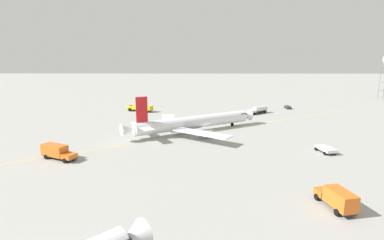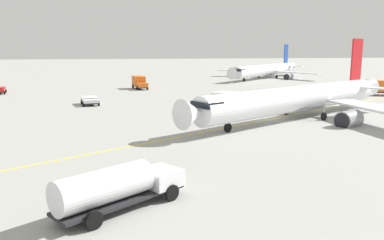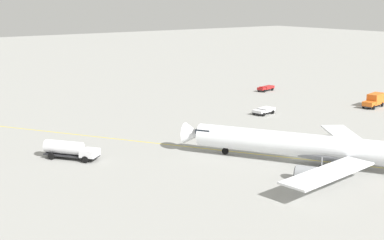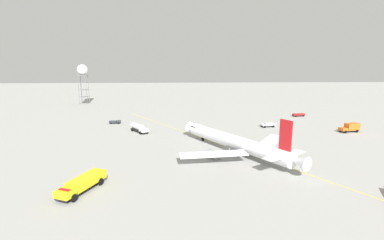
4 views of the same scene
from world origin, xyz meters
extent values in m
plane|color=#9E9E99|center=(0.00, 0.00, 0.00)|extent=(600.00, 600.00, 0.00)
cylinder|color=white|center=(-3.53, 0.63, 2.91)|extent=(33.48, 22.05, 3.62)
cone|color=white|center=(13.32, 10.72, 2.91)|extent=(4.34, 4.49, 3.44)
cone|color=white|center=(-20.62, -9.61, 3.21)|extent=(5.01, 4.70, 3.08)
cube|color=black|center=(11.43, 9.59, 3.72)|extent=(3.64, 3.88, 0.70)
ellipsoid|color=gray|center=(-5.11, -0.32, 1.91)|extent=(13.06, 9.62, 1.99)
cube|color=red|center=(-17.44, -7.70, 8.10)|extent=(2.87, 1.85, 6.75)
cube|color=white|center=(-19.11, -4.91, 3.63)|extent=(4.84, 5.69, 0.20)
cube|color=white|center=(-15.76, -10.50, 3.63)|extent=(4.84, 5.69, 0.20)
cube|color=white|center=(-11.81, 7.20, 2.28)|extent=(5.85, 16.51, 0.28)
cube|color=white|center=(-1.65, -9.77, 2.28)|extent=(15.71, 12.54, 0.28)
cylinder|color=gray|center=(-8.00, 6.66, 0.82)|extent=(4.21, 3.85, 2.41)
cylinder|color=black|center=(-6.47, 7.57, 0.82)|extent=(1.18, 1.83, 2.05)
cylinder|color=gray|center=(-0.32, -6.15, 0.82)|extent=(4.21, 3.85, 2.41)
cylinder|color=black|center=(1.21, -5.24, 0.82)|extent=(1.18, 1.83, 2.05)
cylinder|color=#9EA0A5|center=(8.49, 7.83, 1.41)|extent=(0.20, 0.20, 1.73)
cylinder|color=black|center=(8.49, 7.83, 0.55)|extent=(1.10, 0.82, 1.10)
cylinder|color=#9EA0A5|center=(-6.76, 2.44, 1.41)|extent=(0.20, 0.20, 1.73)
cylinder|color=black|center=(-6.76, 2.44, 0.55)|extent=(1.10, 0.82, 1.10)
cylinder|color=#9EA0A5|center=(-3.46, -3.07, 1.41)|extent=(0.20, 0.20, 1.73)
cylinder|color=black|center=(-3.46, -3.07, 0.55)|extent=(1.10, 0.82, 1.10)
cube|color=#232326|center=(-25.62, 33.29, 0.80)|extent=(10.94, 6.43, 0.20)
cube|color=yellow|center=(-29.50, 34.88, 1.50)|extent=(3.35, 3.68, 1.20)
cube|color=black|center=(-30.52, 35.29, 1.68)|extent=(1.03, 2.36, 0.67)
cube|color=yellow|center=(-24.41, 32.80, 1.70)|extent=(8.70, 5.87, 1.60)
cube|color=red|center=(-29.50, 34.88, 2.20)|extent=(1.35, 2.17, 0.16)
cylinder|color=black|center=(-29.68, 33.33, 0.70)|extent=(1.40, 0.79, 1.40)
cylinder|color=black|center=(-28.54, 36.11, 0.70)|extent=(1.40, 0.79, 1.40)
cylinder|color=black|center=(-22.99, 30.60, 0.70)|extent=(1.40, 0.79, 1.40)
cylinder|color=black|center=(-21.86, 33.37, 0.70)|extent=(1.40, 0.79, 1.40)
cube|color=#232326|center=(26.89, -18.49, 0.50)|extent=(3.14, 5.53, 0.20)
cube|color=white|center=(26.55, -16.70, 0.88)|extent=(2.83, 2.02, 0.55)
cube|color=black|center=(26.42, -16.03, 0.96)|extent=(2.15, 0.49, 0.31)
cube|color=white|center=(27.06, -19.35, 0.95)|extent=(3.19, 3.87, 0.70)
cylinder|color=black|center=(25.28, -16.94, 0.40)|extent=(0.43, 0.84, 0.80)
cylinder|color=black|center=(27.82, -16.45, 0.40)|extent=(0.43, 0.84, 0.80)
cylinder|color=black|center=(25.94, -20.37, 0.40)|extent=(0.43, 0.84, 0.80)
cylinder|color=black|center=(28.48, -19.88, 0.40)|extent=(0.43, 0.84, 0.80)
cube|color=#232326|center=(17.15, -44.11, 0.60)|extent=(3.45, 7.39, 0.20)
cube|color=orange|center=(16.65, -41.67, 1.20)|extent=(2.81, 2.58, 1.00)
cube|color=black|center=(16.46, -40.73, 1.35)|extent=(2.02, 0.49, 0.56)
cube|color=orange|center=(17.39, -45.26, 1.90)|extent=(3.34, 5.17, 2.40)
cylinder|color=black|center=(15.46, -41.92, 0.50)|extent=(0.47, 1.04, 1.00)
cylinder|color=black|center=(17.85, -41.43, 0.50)|extent=(0.47, 1.04, 1.00)
cylinder|color=black|center=(16.42, -46.59, 0.50)|extent=(0.47, 1.04, 1.00)
cylinder|color=black|center=(18.80, -46.10, 0.50)|extent=(0.47, 1.04, 1.00)
cube|color=#232326|center=(20.90, 28.91, 0.65)|extent=(8.46, 7.02, 0.20)
cube|color=silver|center=(18.30, 27.00, 1.30)|extent=(3.48, 3.53, 1.10)
cube|color=black|center=(17.41, 26.36, 1.47)|extent=(1.36, 1.82, 0.62)
cylinder|color=silver|center=(21.95, 29.68, 1.81)|extent=(6.30, 5.40, 2.12)
cylinder|color=black|center=(19.17, 26.03, 0.55)|extent=(1.05, 0.88, 1.10)
cylinder|color=black|center=(17.63, 28.14, 0.55)|extent=(1.05, 0.88, 1.10)
cylinder|color=black|center=(23.96, 29.53, 0.55)|extent=(1.05, 0.88, 1.10)
cylinder|color=black|center=(22.42, 31.64, 0.55)|extent=(1.05, 0.88, 1.10)
cube|color=#232326|center=(36.14, 40.54, 0.42)|extent=(1.48, 4.44, 0.20)
cube|color=#2D333D|center=(36.17, 39.00, 0.87)|extent=(1.68, 1.35, 0.70)
cube|color=black|center=(36.17, 38.43, 0.97)|extent=(1.40, 0.10, 0.39)
cube|color=#2D333D|center=(36.13, 41.31, 0.82)|extent=(1.71, 2.92, 0.60)
cylinder|color=black|center=(37.00, 39.01, 0.32)|extent=(0.29, 0.64, 0.64)
cylinder|color=black|center=(35.33, 38.98, 0.32)|extent=(0.29, 0.64, 0.64)
cylinder|color=black|center=(36.96, 41.97, 0.32)|extent=(0.29, 0.64, 0.64)
cylinder|color=black|center=(35.29, 41.95, 0.32)|extent=(0.29, 0.64, 0.64)
cube|color=#232326|center=(47.93, -39.59, 0.48)|extent=(2.69, 5.89, 0.20)
cube|color=red|center=(47.53, -37.63, 0.91)|extent=(2.17, 2.04, 0.65)
cube|color=black|center=(47.38, -36.89, 1.00)|extent=(1.55, 0.39, 0.36)
cube|color=red|center=(48.12, -40.52, 0.93)|extent=(2.58, 4.08, 0.70)
cube|color=red|center=(47.53, -37.63, 1.33)|extent=(1.40, 0.85, 0.16)
cylinder|color=black|center=(46.62, -37.82, 0.38)|extent=(0.43, 0.80, 0.76)
cylinder|color=black|center=(48.45, -37.45, 0.38)|extent=(0.43, 0.80, 0.76)
cylinder|color=black|center=(47.37, -41.56, 0.38)|extent=(0.43, 0.80, 0.76)
cylinder|color=black|center=(49.20, -41.19, 0.38)|extent=(0.43, 0.80, 0.76)
cylinder|color=slate|center=(98.53, 73.70, 8.45)|extent=(0.24, 0.24, 16.90)
cylinder|color=slate|center=(94.06, 73.70, 8.45)|extent=(0.24, 0.24, 16.90)
cylinder|color=slate|center=(94.06, 69.22, 8.45)|extent=(0.24, 0.24, 16.90)
cylinder|color=slate|center=(98.53, 69.22, 8.45)|extent=(0.24, 0.24, 16.90)
cube|color=slate|center=(96.29, 71.46, 4.23)|extent=(4.68, 4.68, 0.16)
cube|color=slate|center=(96.29, 71.46, 8.45)|extent=(4.68, 4.68, 0.16)
cube|color=slate|center=(96.29, 71.46, 12.68)|extent=(4.68, 4.68, 0.16)
cube|color=slate|center=(96.29, 71.46, 17.05)|extent=(5.28, 5.28, 0.30)
sphere|color=white|center=(96.29, 71.46, 20.27)|extent=(6.13, 6.13, 6.13)
cube|color=yellow|center=(-8.46, -5.09, 0.00)|extent=(135.74, 85.13, 0.01)
camera|label=1|loc=(-3.49, -84.66, 21.88)|focal=27.84mm
camera|label=2|loc=(20.40, 52.89, 10.08)|focal=36.83mm
camera|label=3|loc=(-54.02, 60.59, 24.58)|focal=49.17mm
camera|label=4|loc=(-74.99, 15.59, 22.98)|focal=26.24mm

